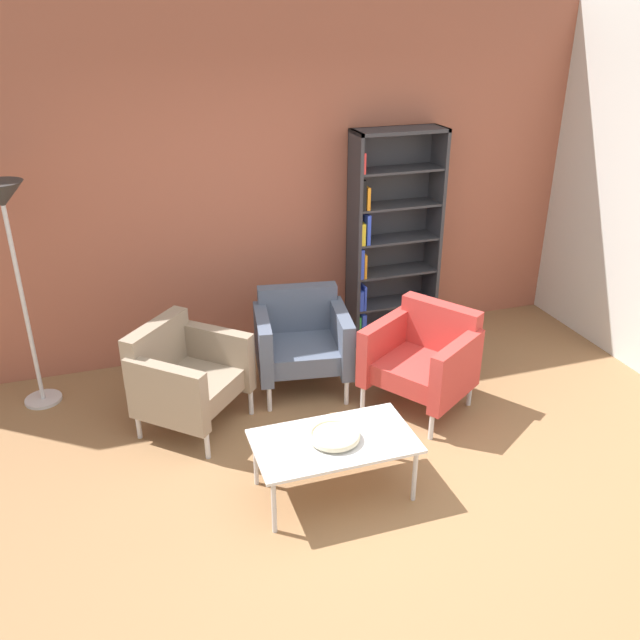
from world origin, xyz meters
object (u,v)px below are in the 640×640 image
armchair_by_bookshelf (185,375)px  armchair_corner_red (301,339)px  armchair_near_window (424,357)px  floor_lamp_torchiere (7,223)px  decorative_bowl (334,435)px  coffee_table_low (334,444)px  bookshelf_tall (388,240)px

armchair_by_bookshelf → armchair_corner_red: same height
armchair_near_window → floor_lamp_torchiere: floor_lamp_torchiere is taller
decorative_bowl → coffee_table_low: bearing=0.0°
decorative_bowl → armchair_near_window: 1.25m
decorative_bowl → armchair_by_bookshelf: size_ratio=0.34×
armchair_by_bookshelf → bookshelf_tall: bearing=-22.3°
bookshelf_tall → floor_lamp_torchiere: (-3.01, -0.24, 0.52)m
armchair_by_bookshelf → coffee_table_low: bearing=-101.7°
coffee_table_low → bookshelf_tall: bearing=58.8°
bookshelf_tall → armchair_near_window: bookshelf_tall is taller
armchair_by_bookshelf → armchair_corner_red: 1.00m
armchair_by_bookshelf → floor_lamp_torchiere: 1.62m
bookshelf_tall → coffee_table_low: (-1.20, -1.98, -0.56)m
armchair_by_bookshelf → floor_lamp_torchiere: bearing=99.9°
coffee_table_low → armchair_near_window: 1.25m
armchair_near_window → floor_lamp_torchiere: size_ratio=0.54×
armchair_near_window → armchair_corner_red: (-0.79, 0.58, 0.00)m
coffee_table_low → armchair_corner_red: bearing=81.6°
armchair_corner_red → floor_lamp_torchiere: bearing=177.9°
decorative_bowl → armchair_corner_red: (0.20, 1.35, -0.02)m
coffee_table_low → floor_lamp_torchiere: size_ratio=0.57×
decorative_bowl → armchair_by_bookshelf: (-0.76, 1.06, -0.02)m
coffee_table_low → armchair_near_window: bearing=37.8°
armchair_corner_red → armchair_by_bookshelf: bearing=-154.6°
bookshelf_tall → decorative_bowl: bearing=-121.2°
armchair_near_window → armchair_by_bookshelf: (-1.75, 0.30, 0.00)m
decorative_bowl → bookshelf_tall: bearing=58.8°
armchair_near_window → armchair_by_bookshelf: bearing=-132.5°
armchair_near_window → armchair_corner_red: bearing=-159.2°
armchair_by_bookshelf → floor_lamp_torchiere: (-1.05, 0.68, 1.03)m
decorative_bowl → armchair_corner_red: bearing=81.6°
bookshelf_tall → decorative_bowl: size_ratio=5.94×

